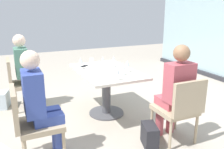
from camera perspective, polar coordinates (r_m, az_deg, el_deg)
name	(u,v)px	position (r m, az deg, el deg)	size (l,w,h in m)	color
ground_plane	(106,113)	(3.97, -1.33, -9.22)	(12.00, 12.00, 0.00)	#A89E8E
dining_table_main	(106,82)	(3.77, -1.38, -1.70)	(1.32, 0.85, 0.73)	silver
chair_far_right	(180,107)	(3.08, 15.91, -7.45)	(0.50, 0.46, 0.87)	tan
chair_front_left	(20,80)	(4.28, -21.05, -1.33)	(0.46, 0.50, 0.87)	tan
chair_front_right	(31,120)	(2.79, -18.74, -10.23)	(0.46, 0.50, 0.87)	tan
person_far_right	(175,89)	(3.09, 14.90, -3.28)	(0.39, 0.34, 1.26)	#B24C56
person_front_left	(26,68)	(4.23, -19.85, 1.47)	(0.34, 0.39, 1.26)	#4C7F6B
person_front_right	(40,101)	(2.72, -16.82, -6.07)	(0.34, 0.39, 1.26)	#384C9E
wine_glass_0	(114,59)	(3.89, 0.38, 3.66)	(0.07, 0.07, 0.18)	silver
wine_glass_1	(81,61)	(3.80, -7.49, 3.23)	(0.07, 0.07, 0.18)	silver
wine_glass_2	(127,64)	(3.60, 3.66, 2.62)	(0.07, 0.07, 0.18)	silver
wine_glass_3	(103,60)	(3.86, -2.25, 3.55)	(0.07, 0.07, 0.18)	silver
wine_glass_4	(123,66)	(3.44, 2.61, 2.02)	(0.07, 0.07, 0.18)	silver
wine_glass_5	(117,71)	(3.17, 1.28, 0.84)	(0.07, 0.07, 0.18)	silver
coffee_cup	(92,61)	(4.18, -4.90, 3.26)	(0.08, 0.08, 0.09)	white
cell_phone_on_table	(84,66)	(4.00, -6.67, 2.01)	(0.07, 0.14, 0.01)	black
handbag_0	(150,135)	(3.10, 8.95, -14.16)	(0.30, 0.16, 0.28)	#232328
handbag_1	(3,100)	(4.55, -24.47, -5.48)	(0.30, 0.16, 0.28)	silver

